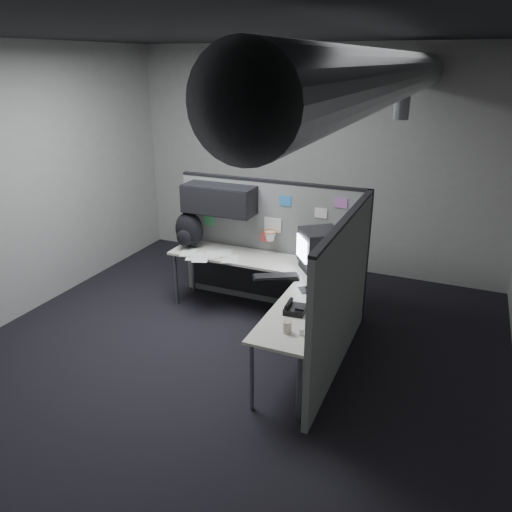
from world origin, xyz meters
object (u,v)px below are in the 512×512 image
at_px(desk, 270,279).
at_px(phone, 295,309).
at_px(backpack, 189,230).
at_px(keyboard, 276,277).
at_px(monitor, 320,250).

xyz_separation_m(desk, phone, (0.59, -0.86, 0.15)).
xyz_separation_m(phone, backpack, (-1.83, 1.15, 0.19)).
bearing_deg(keyboard, backpack, 175.74).
relative_size(desk, keyboard, 4.40).
distance_m(keyboard, phone, 0.79).
bearing_deg(desk, backpack, 166.90).
bearing_deg(phone, backpack, 153.12).
bearing_deg(phone, desk, 129.77).
relative_size(desk, backpack, 5.01).
height_order(desk, monitor, monitor).
height_order(phone, backpack, backpack).
bearing_deg(desk, monitor, 24.24).
height_order(monitor, backpack, monitor).
height_order(desk, phone, phone).
xyz_separation_m(keyboard, backpack, (-1.38, 0.50, 0.20)).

